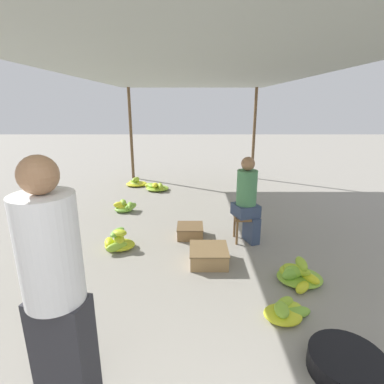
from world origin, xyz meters
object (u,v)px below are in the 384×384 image
basin_black (346,364)px  banana_pile_left_3 (135,183)px  crate_mid (208,255)px  crate_near (189,231)px  banana_pile_left_2 (124,207)px  banana_pile_right_0 (285,311)px  vendor_seated (246,199)px  stool (244,220)px  banana_pile_left_1 (155,187)px  banana_pile_right_1 (297,275)px  vendor_foreground (54,287)px  banana_pile_left_0 (117,242)px

basin_black → banana_pile_left_3: bearing=115.5°
crate_mid → crate_near: bearing=107.2°
basin_black → banana_pile_left_3: 6.24m
banana_pile_left_2 → banana_pile_right_0: 3.80m
vendor_seated → crate_near: vendor_seated is taller
banana_pile_left_3 → banana_pile_right_0: size_ratio=1.08×
stool → crate_near: (-0.84, 0.14, -0.24)m
banana_pile_left_2 → banana_pile_right_0: bearing=-53.6°
banana_pile_left_2 → crate_near: banana_pile_left_2 is taller
basin_black → banana_pile_left_2: banana_pile_left_2 is taller
banana_pile_left_1 → crate_near: 2.81m
banana_pile_left_1 → banana_pile_left_2: size_ratio=1.31×
stool → banana_pile_right_1: size_ratio=0.70×
banana_pile_right_1 → crate_near: (-1.29, 1.28, -0.00)m
vendor_foreground → basin_black: size_ratio=2.99×
banana_pile_left_1 → stool: bearing=-59.1°
crate_near → crate_mid: bearing=-72.8°
vendor_foreground → banana_pile_right_0: vendor_foreground is taller
banana_pile_right_1 → crate_mid: banana_pile_right_1 is taller
crate_mid → banana_pile_right_0: bearing=-56.0°
banana_pile_left_3 → crate_mid: bearing=-66.8°
banana_pile_left_0 → stool: bearing=8.2°
banana_pile_right_0 → banana_pile_left_0: bearing=143.9°
stool → banana_pile_right_1: (0.44, -1.14, -0.24)m
vendor_foreground → stool: bearing=56.9°
stool → banana_pile_left_3: size_ratio=0.77×
basin_black → banana_pile_right_1: size_ratio=1.01×
vendor_seated → banana_pile_right_0: size_ratio=2.64×
vendor_seated → banana_pile_right_0: bearing=-86.4°
banana_pile_left_1 → banana_pile_left_2: bearing=-106.5°
vendor_seated → banana_pile_right_1: 1.35m
banana_pile_left_3 → vendor_seated: bearing=-54.8°
stool → crate_near: stool is taller
banana_pile_left_2 → banana_pile_right_1: size_ratio=0.80×
banana_pile_left_0 → banana_pile_right_0: 2.50m
banana_pile_left_3 → banana_pile_left_0: bearing=-83.8°
banana_pile_right_0 → banana_pile_right_1: 0.68m
banana_pile_left_3 → crate_near: 3.42m
vendor_seated → stool: bearing=160.6°
basin_black → banana_pile_left_3: banana_pile_left_3 is taller
banana_pile_left_0 → banana_pile_left_2: size_ratio=1.09×
banana_pile_left_1 → banana_pile_right_0: size_ratio=1.24×
vendor_foreground → banana_pile_left_1: size_ratio=2.86×
vendor_foreground → banana_pile_right_0: (1.82, 0.85, -0.86)m
banana_pile_left_0 → banana_pile_left_3: size_ratio=0.95×
banana_pile_left_0 → banana_pile_left_2: (-0.24, 1.59, -0.01)m
vendor_seated → banana_pile_left_1: bearing=121.1°
stool → banana_pile_right_0: size_ratio=0.83×
stool → crate_near: size_ratio=1.01×
stool → banana_pile_left_0: (-1.89, -0.27, -0.22)m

